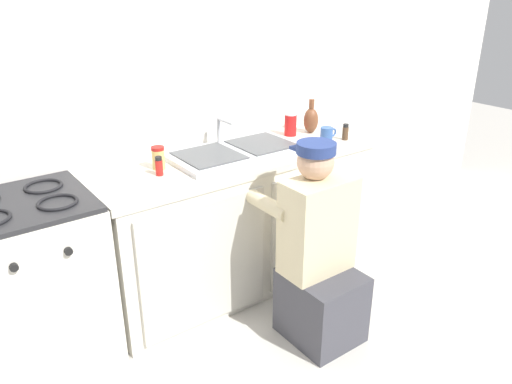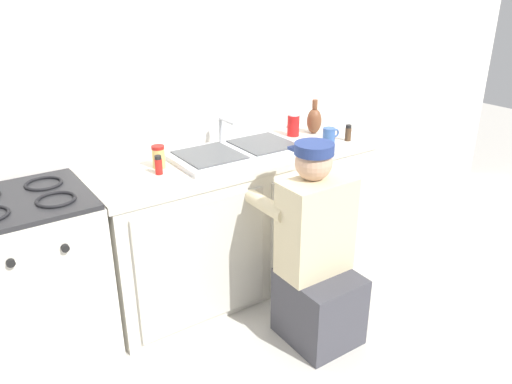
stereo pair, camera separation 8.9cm
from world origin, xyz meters
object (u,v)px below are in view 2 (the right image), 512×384
(stove_range, at_px, (34,279))
(vase_decorative, at_px, (314,120))
(plumber_person, at_px, (316,262))
(sink_double_basin, at_px, (237,151))
(spice_bottle_pepper, at_px, (348,133))
(condiment_jar, at_px, (159,157))
(spice_bottle_red, at_px, (159,165))
(soda_cup_red, at_px, (293,125))
(coffee_mug, at_px, (329,135))

(stove_range, distance_m, vase_decorative, 1.97)
(plumber_person, bearing_deg, sink_double_basin, 94.13)
(spice_bottle_pepper, bearing_deg, condiment_jar, 169.68)
(spice_bottle_red, bearing_deg, soda_cup_red, 8.51)
(stove_range, relative_size, condiment_jar, 7.07)
(plumber_person, height_order, spice_bottle_red, plumber_person)
(plumber_person, relative_size, coffee_mug, 8.76)
(condiment_jar, bearing_deg, coffee_mug, -9.46)
(sink_double_basin, xyz_separation_m, condiment_jar, (-0.48, 0.05, 0.05))
(spice_bottle_pepper, bearing_deg, plumber_person, -142.81)
(sink_double_basin, distance_m, coffee_mug, 0.63)
(sink_double_basin, distance_m, spice_bottle_pepper, 0.76)
(sink_double_basin, relative_size, condiment_jar, 6.25)
(plumber_person, distance_m, vase_decorative, 1.12)
(stove_range, bearing_deg, sink_double_basin, 0.10)
(sink_double_basin, bearing_deg, vase_decorative, 6.93)
(soda_cup_red, relative_size, condiment_jar, 1.19)
(plumber_person, xyz_separation_m, soda_cup_red, (0.47, 0.81, 0.49))
(spice_bottle_red, distance_m, spice_bottle_pepper, 1.27)
(plumber_person, relative_size, spice_bottle_red, 10.52)
(soda_cup_red, bearing_deg, sink_double_basin, -167.59)
(stove_range, height_order, vase_decorative, vase_decorative)
(vase_decorative, bearing_deg, stove_range, -177.48)
(sink_double_basin, height_order, stove_range, sink_double_basin)
(spice_bottle_red, xyz_separation_m, soda_cup_red, (1.04, 0.16, 0.02))
(vase_decorative, relative_size, coffee_mug, 1.83)
(spice_bottle_pepper, bearing_deg, vase_decorative, 106.09)
(sink_double_basin, relative_size, coffee_mug, 6.35)
(spice_bottle_red, bearing_deg, spice_bottle_pepper, -5.92)
(condiment_jar, bearing_deg, spice_bottle_pepper, -10.32)
(coffee_mug, height_order, condiment_jar, condiment_jar)
(plumber_person, distance_m, coffee_mug, 0.92)
(stove_range, bearing_deg, spice_bottle_red, -3.23)
(vase_decorative, bearing_deg, plumber_person, -128.43)
(soda_cup_red, bearing_deg, coffee_mug, -68.09)
(plumber_person, height_order, coffee_mug, plumber_person)
(plumber_person, height_order, condiment_jar, plumber_person)
(sink_double_basin, bearing_deg, stove_range, -179.90)
(sink_double_basin, relative_size, stove_range, 0.88)
(plumber_person, distance_m, soda_cup_red, 1.06)
(soda_cup_red, bearing_deg, condiment_jar, -176.34)
(coffee_mug, bearing_deg, condiment_jar, 170.54)
(soda_cup_red, relative_size, spice_bottle_pepper, 1.45)
(stove_range, relative_size, vase_decorative, 3.93)
(soda_cup_red, distance_m, condiment_jar, 1.00)
(spice_bottle_red, xyz_separation_m, coffee_mug, (1.14, -0.09, -0.00))
(sink_double_basin, distance_m, plumber_person, 0.82)
(vase_decorative, distance_m, condiment_jar, 1.15)
(plumber_person, bearing_deg, spice_bottle_pepper, 37.19)
(sink_double_basin, bearing_deg, soda_cup_red, 12.41)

